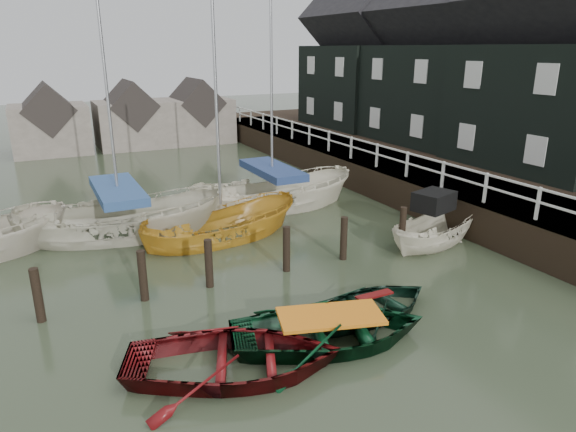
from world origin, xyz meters
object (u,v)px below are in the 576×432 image
rowboat_dkgreen (373,313)px  sailboat_c (222,237)px  rowboat_green (330,342)px  motorboat (434,240)px  sailboat_d (273,206)px  sailboat_b (122,234)px  rowboat_red (236,372)px

rowboat_dkgreen → sailboat_c: 7.03m
sailboat_c → rowboat_green: bearing=172.9°
motorboat → sailboat_d: size_ratio=0.41×
rowboat_green → sailboat_b: sailboat_b is taller
sailboat_b → sailboat_c: (3.10, -1.85, -0.05)m
sailboat_d → rowboat_green: bearing=168.7°
rowboat_dkgreen → sailboat_b: sailboat_b is taller
rowboat_dkgreen → motorboat: motorboat is taller
rowboat_dkgreen → sailboat_c: (-1.59, 6.84, 0.01)m
sailboat_c → sailboat_d: bearing=-57.7°
sailboat_d → sailboat_b: bearing=102.5°
rowboat_green → sailboat_c: size_ratio=0.43×
motorboat → rowboat_red: bearing=97.9°
sailboat_b → sailboat_c: size_ratio=1.23×
rowboat_dkgreen → sailboat_c: bearing=7.1°
rowboat_dkgreen → motorboat: size_ratio=0.74×
rowboat_red → rowboat_dkgreen: bearing=-57.5°
rowboat_red → motorboat: size_ratio=0.96×
sailboat_c → sailboat_d: (3.13, 2.51, 0.05)m
sailboat_c → rowboat_red: bearing=156.0°
motorboat → sailboat_c: (-6.39, 3.68, -0.08)m
rowboat_red → sailboat_d: (5.54, 10.12, 0.06)m
rowboat_red → rowboat_green: same height
rowboat_green → sailboat_b: size_ratio=0.35×
rowboat_green → sailboat_d: 10.52m
motorboat → sailboat_c: size_ratio=0.44×
sailboat_b → rowboat_dkgreen: bearing=-138.9°
motorboat → sailboat_c: bearing=43.9°
rowboat_green → rowboat_red: bearing=108.9°
rowboat_red → sailboat_c: size_ratio=0.43×
rowboat_red → sailboat_c: (2.41, 7.61, 0.01)m
rowboat_dkgreen → motorboat: 5.75m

